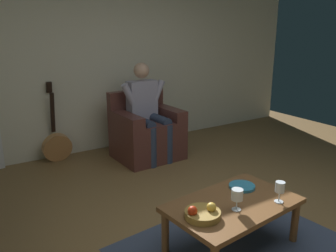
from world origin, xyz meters
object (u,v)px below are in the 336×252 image
(fruit_bowl, at_px, (203,213))
(wine_glass_far, at_px, (280,188))
(armchair, at_px, (146,133))
(person_seated, at_px, (147,108))
(guitar, at_px, (57,144))
(coffee_table, at_px, (233,208))
(wine_glass_near, at_px, (237,196))
(decorative_dish, at_px, (242,186))

(fruit_bowl, bearing_deg, wine_glass_far, 168.14)
(armchair, height_order, person_seated, person_seated)
(person_seated, relative_size, fruit_bowl, 4.91)
(person_seated, bearing_deg, guitar, -28.43)
(coffee_table, relative_size, wine_glass_near, 6.50)
(person_seated, bearing_deg, wine_glass_far, 85.40)
(wine_glass_near, distance_m, fruit_bowl, 0.30)
(wine_glass_near, bearing_deg, coffee_table, -121.26)
(coffee_table, height_order, wine_glass_near, wine_glass_near)
(armchair, height_order, coffee_table, armchair)
(guitar, xyz_separation_m, wine_glass_far, (-0.97, 2.83, 0.28))
(wine_glass_far, bearing_deg, guitar, -71.08)
(person_seated, xyz_separation_m, fruit_bowl, (0.75, 2.17, -0.26))
(armchair, relative_size, person_seated, 0.70)
(person_seated, xyz_separation_m, wine_glass_near, (0.47, 2.22, -0.18))
(wine_glass_far, height_order, fruit_bowl, wine_glass_far)
(armchair, height_order, wine_glass_near, armchair)
(coffee_table, xyz_separation_m, fruit_bowl, (0.34, 0.05, 0.09))
(armchair, bearing_deg, wine_glass_near, 76.21)
(decorative_dish, bearing_deg, fruit_bowl, 19.25)
(armchair, relative_size, coffee_table, 0.82)
(guitar, relative_size, fruit_bowl, 4.03)
(coffee_table, distance_m, wine_glass_far, 0.39)
(armchair, bearing_deg, fruit_bowl, 69.15)
(decorative_dish, bearing_deg, person_seated, -94.84)
(armchair, distance_m, person_seated, 0.36)
(coffee_table, bearing_deg, guitar, -75.89)
(coffee_table, relative_size, decorative_dish, 4.95)
(armchair, bearing_deg, decorative_dish, 83.18)
(guitar, distance_m, decorative_dish, 2.66)
(person_seated, xyz_separation_m, wine_glass_far, (0.10, 2.30, -0.18))
(armchair, bearing_deg, person_seated, 90.00)
(coffee_table, bearing_deg, fruit_bowl, 8.20)
(coffee_table, bearing_deg, person_seated, -100.87)
(guitar, distance_m, fruit_bowl, 2.72)
(person_seated, relative_size, guitar, 1.22)
(guitar, bearing_deg, wine_glass_far, 108.92)
(wine_glass_far, xyz_separation_m, fruit_bowl, (0.65, -0.14, -0.08))
(wine_glass_far, relative_size, decorative_dish, 0.77)
(person_seated, bearing_deg, coffee_table, 77.05)
(person_seated, relative_size, coffee_table, 1.17)
(armchair, bearing_deg, coffee_table, 77.22)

